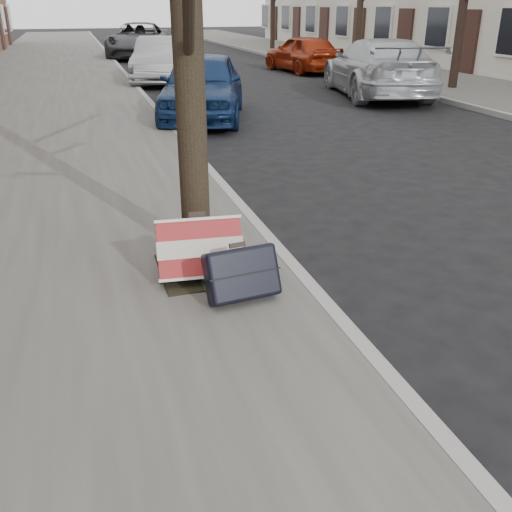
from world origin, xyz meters
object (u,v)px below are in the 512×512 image
object	(u,v)px
suitcase_red	(200,249)
car_near_mid	(162,60)
suitcase_navy	(242,273)
car_near_front	(203,86)

from	to	relation	value
suitcase_red	car_near_mid	xyz separation A→B (m)	(1.83, 14.25, 0.28)
suitcase_red	car_near_mid	size ratio (longest dim) A/B	0.17
suitcase_navy	car_near_mid	size ratio (longest dim) A/B	0.14
car_near_front	car_near_mid	distance (m)	6.33
car_near_front	car_near_mid	xyz separation A→B (m)	(0.08, 6.33, -0.01)
car_near_front	car_near_mid	size ratio (longest dim) A/B	0.99
suitcase_red	car_near_front	distance (m)	8.11
suitcase_navy	car_near_mid	world-z (taller)	car_near_mid
suitcase_navy	car_near_front	distance (m)	8.53
suitcase_navy	car_near_front	xyz separation A→B (m)	(1.52, 8.38, 0.34)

